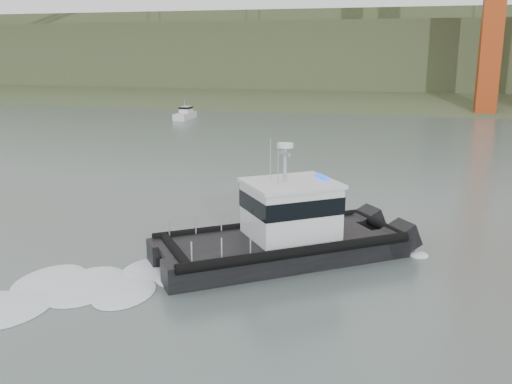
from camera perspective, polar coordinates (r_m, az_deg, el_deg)
ground at (r=22.19m, az=-5.11°, el=-12.09°), size 400.00×400.00×0.00m
headlands at (r=144.35m, az=12.61°, el=12.58°), size 500.00×105.36×27.12m
patrol_boat at (r=27.17m, az=2.75°, el=-3.78°), size 12.13×10.66×5.79m
motorboat at (r=84.28m, az=-7.09°, el=7.73°), size 1.78×5.22×2.86m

